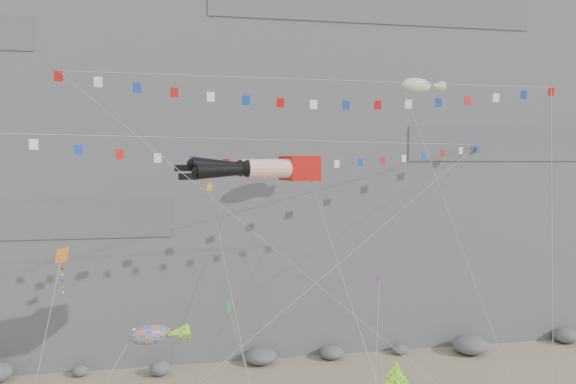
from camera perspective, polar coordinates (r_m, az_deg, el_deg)
The scene contains 12 objects.
cliff at distance 60.38m, azimuth -4.90°, elevation 11.26°, with size 80.00×28.00×50.00m, color slate.
talus_boulders at distance 47.65m, azimuth -2.79°, elevation -16.34°, with size 60.00×3.00×1.20m, color slate, non-canonical shape.
legs_kite at distance 32.32m, azimuth -2.56°, elevation 2.40°, with size 10.15×14.90×21.15m.
flag_banner_upper at distance 38.62m, azimuth 1.06°, elevation 5.24°, with size 35.19×20.59×27.10m.
flag_banner_lower at distance 34.11m, azimuth 4.32°, elevation 11.23°, with size 30.34×8.32×24.73m.
harlequin_kite at distance 31.10m, azimuth -22.01°, elevation -6.11°, with size 2.48×6.47×13.02m.
fish_windsock at distance 28.00m, azimuth -13.84°, elevation -13.94°, with size 7.69×4.95×10.91m.
delta_kite at distance 28.11m, azimuth 10.93°, elevation -18.63°, with size 2.67×3.92×7.72m.
blimp_windsock at distance 41.01m, azimuth 12.94°, elevation 10.41°, with size 4.48×12.77×24.73m.
small_kite_a at distance 35.75m, azimuth -7.87°, elevation -0.11°, with size 2.92×15.06×20.80m.
small_kite_b at distance 33.62m, azimuth 9.23°, elevation -9.09°, with size 4.10×9.21×13.32m.
small_kite_c at distance 31.46m, azimuth -6.00°, elevation -11.79°, with size 2.87×11.62×14.00m.
Camera 1 is at (-6.27, -27.46, 16.55)m, focal length 35.00 mm.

